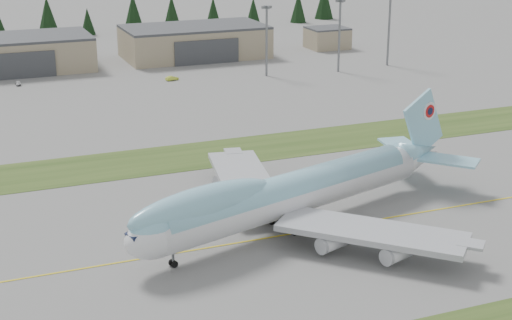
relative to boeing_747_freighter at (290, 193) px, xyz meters
name	(u,v)px	position (x,y,z in m)	size (l,w,h in m)	color
ground	(212,247)	(-14.65, -2.61, -6.14)	(7000.00, 7000.00, 0.00)	slate
grass_strip_far	(142,162)	(-14.65, 42.39, -6.14)	(400.00, 18.00, 0.08)	#2F491A
taxiway_line_main	(212,247)	(-14.65, -2.61, -6.14)	(400.00, 0.40, 0.02)	gold
boeing_747_freighter	(290,193)	(0.00, 0.00, 0.00)	(70.42, 58.26, 18.61)	white
hangar_center	(14,54)	(-29.65, 147.29, -0.75)	(48.00, 26.60, 10.80)	gray
hangar_right	(195,41)	(30.35, 147.29, -0.75)	(48.00, 26.60, 10.80)	gray
control_shed	(327,38)	(80.35, 145.39, -2.34)	(14.00, 12.00, 7.60)	gray
floodlight_masts	(77,38)	(-15.73, 108.15, 9.60)	(203.64, 8.10, 24.79)	slate
service_vehicle_a	(18,85)	(-30.96, 125.20, -6.14)	(1.45, 3.60, 1.23)	#BDBDBF
service_vehicle_b	(172,80)	(12.73, 114.77, -6.14)	(1.41, 4.00, 1.32)	#C1D735
service_vehicle_c	(226,60)	(38.28, 137.39, -6.14)	(1.78, 4.39, 1.27)	silver
conifer_belt	(34,19)	(-16.03, 208.21, 1.32)	(267.20, 15.90, 16.96)	black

